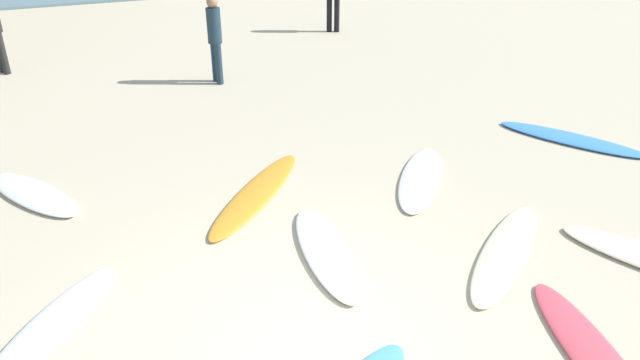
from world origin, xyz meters
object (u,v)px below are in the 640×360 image
Objects in this scene: surfboard_3 at (595,357)px; beachgoer_near at (215,36)px; surfboard_1 at (54,326)px; surfboard_9 at (327,252)px; surfboard_2 at (572,139)px; surfboard_4 at (33,194)px; surfboard_5 at (421,178)px; surfboard_7 at (256,193)px; surfboard_8 at (507,252)px.

surfboard_3 is 9.26m from beachgoer_near.
surfboard_9 is (3.01, 0.24, 0.00)m from surfboard_1.
surfboard_3 is at bearing -161.33° from surfboard_2.
beachgoer_near is at bearing 111.56° from surfboard_3.
surfboard_4 is 5.44m from surfboard_5.
surfboard_1 is at bearing 159.99° from surfboard_2.
surfboard_3 is 1.17× the size of surfboard_4.
surfboard_5 is at bearing 98.21° from surfboard_3.
beachgoer_near reaches higher than surfboard_3.
surfboard_2 is at bearing 50.22° from surfboard_1.
surfboard_7 is at bearing 108.02° from surfboard_9.
surfboard_9 is at bearing -110.97° from surfboard_5.
surfboard_3 is 0.87× the size of surfboard_7.
surfboard_2 is 1.38× the size of beachgoer_near.
surfboard_8 is (-2.97, -2.36, -0.00)m from surfboard_2.
surfboard_4 is 6.32m from surfboard_8.
beachgoer_near reaches higher than surfboard_4.
surfboard_4 is 0.95× the size of surfboard_9.
surfboard_3 is 0.95× the size of surfboard_8.
surfboard_8 is 2.13m from surfboard_9.
surfboard_2 is at bearing -145.89° from beachgoer_near.
surfboard_8 is (2.38, -2.42, 0.00)m from surfboard_7.
surfboard_4 is (-0.26, 2.97, 0.00)m from surfboard_1.
surfboard_4 reaches higher than surfboard_8.
surfboard_3 is 4.68m from surfboard_7.
beachgoer_near reaches higher than surfboard_1.
surfboard_4 is at bearing 145.56° from surfboard_3.
surfboard_2 is 1.07× the size of surfboard_3.
surfboard_3 is 1.77m from surfboard_8.
beachgoer_near is (0.17, 6.59, 0.94)m from surfboard_9.
surfboard_1 is 0.78× the size of surfboard_7.
surfboard_2 is 1.24× the size of surfboard_4.
surfboard_1 is 5.25m from surfboard_3.
surfboard_1 is 1.05× the size of surfboard_4.
surfboard_2 is 1.01× the size of surfboard_8.
surfboard_8 reaches higher than surfboard_5.
beachgoer_near reaches higher than surfboard_7.
surfboard_4 is at bearing 145.17° from surfboard_9.
beachgoer_near is at bearing 100.89° from surfboard_2.
surfboard_9 is (-1.73, 2.49, 0.01)m from surfboard_3.
surfboard_3 is 3.77m from surfboard_5.
surfboard_1 is 7.59m from beachgoer_near.
surfboard_9 is at bearing -151.07° from surfboard_8.
surfboard_1 is 0.90× the size of surfboard_3.
surfboard_5 is 2.02m from surfboard_8.
surfboard_9 reaches higher than surfboard_3.
surfboard_9 is at bearing 168.65° from beachgoer_near.
surfboard_9 is at bearing 108.11° from surfboard_4.
surfboard_2 is 6.97m from beachgoer_near.
beachgoer_near is (-1.56, 9.08, 0.95)m from surfboard_3.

